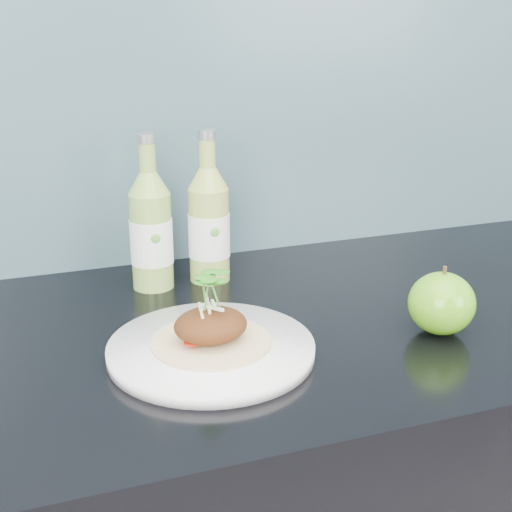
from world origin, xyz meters
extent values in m
cube|color=#72A3B3|center=(0.00, 1.99, 1.25)|extent=(4.00, 0.02, 0.70)
cylinder|color=silver|center=(-0.11, 1.62, 0.91)|extent=(0.33, 0.33, 0.02)
cylinder|color=tan|center=(-0.11, 1.62, 0.92)|extent=(0.15, 0.15, 0.00)
ellipsoid|color=#572B10|center=(-0.11, 1.62, 0.94)|extent=(0.09, 0.08, 0.04)
ellipsoid|color=#528D0F|center=(0.19, 1.58, 0.94)|extent=(0.10, 0.10, 0.08)
cylinder|color=#472D14|center=(0.19, 1.58, 0.99)|extent=(0.01, 0.00, 0.01)
cylinder|color=#81AA47|center=(-0.13, 1.87, 0.97)|extent=(0.08, 0.08, 0.15)
cone|color=#81AA47|center=(-0.13, 1.87, 1.06)|extent=(0.06, 0.06, 0.03)
cylinder|color=#81AA47|center=(-0.13, 1.87, 1.10)|extent=(0.02, 0.02, 0.04)
cylinder|color=silver|center=(-0.13, 1.87, 1.13)|extent=(0.03, 0.03, 0.01)
cylinder|color=white|center=(-0.13, 1.87, 0.97)|extent=(0.08, 0.08, 0.07)
ellipsoid|color=#59A533|center=(-0.13, 1.84, 0.99)|extent=(0.01, 0.00, 0.01)
cylinder|color=#99B049|center=(-0.04, 1.87, 0.97)|extent=(0.07, 0.07, 0.15)
cone|color=#99B049|center=(-0.04, 1.87, 1.06)|extent=(0.06, 0.06, 0.03)
cylinder|color=#99B049|center=(-0.04, 1.87, 1.10)|extent=(0.02, 0.02, 0.04)
cylinder|color=silver|center=(-0.04, 1.87, 1.13)|extent=(0.03, 0.03, 0.01)
cylinder|color=white|center=(-0.04, 1.87, 0.97)|extent=(0.07, 0.07, 0.07)
ellipsoid|color=#59A533|center=(-0.04, 1.84, 0.99)|extent=(0.01, 0.00, 0.01)
camera|label=1|loc=(-0.32, 0.86, 1.31)|focal=50.00mm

